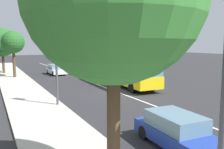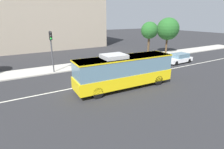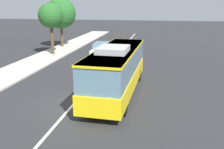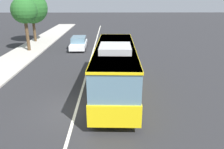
{
  "view_description": "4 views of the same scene",
  "coord_description": "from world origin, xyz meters",
  "px_view_note": "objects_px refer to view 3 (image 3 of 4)",
  "views": [
    {
      "loc": [
        -19.1,
        10.43,
        4.46
      ],
      "look_at": [
        3.57,
        -1.21,
        1.18
      ],
      "focal_mm": 38.59,
      "sensor_mm": 36.0,
      "label": 1
    },
    {
      "loc": [
        -6.67,
        -15.8,
        6.61
      ],
      "look_at": [
        1.84,
        -1.17,
        1.15
      ],
      "focal_mm": 28.01,
      "sensor_mm": 36.0,
      "label": 2
    },
    {
      "loc": [
        -13.54,
        -5.03,
        6.02
      ],
      "look_at": [
        3.34,
        -1.81,
        1.12
      ],
      "focal_mm": 40.11,
      "sensor_mm": 36.0,
      "label": 3
    },
    {
      "loc": [
        -10.98,
        -1.9,
        6.12
      ],
      "look_at": [
        2.46,
        -2.08,
        1.29
      ],
      "focal_mm": 34.95,
      "sensor_mm": 36.0,
      "label": 4
    }
  ],
  "objects_px": {
    "transit_bus": "(117,68)",
    "sedan_white": "(101,49)",
    "street_tree_kerbside_right": "(51,16)",
    "street_tree_kerbside_centre": "(61,14)"
  },
  "relations": [
    {
      "from": "transit_bus",
      "to": "sedan_white",
      "type": "height_order",
      "value": "transit_bus"
    },
    {
      "from": "street_tree_kerbside_right",
      "to": "transit_bus",
      "type": "bearing_deg",
      "value": -140.03
    },
    {
      "from": "transit_bus",
      "to": "street_tree_kerbside_centre",
      "type": "bearing_deg",
      "value": 34.13
    },
    {
      "from": "sedan_white",
      "to": "street_tree_kerbside_right",
      "type": "xyz_separation_m",
      "value": [
        -1.27,
        5.69,
        3.88
      ]
    },
    {
      "from": "transit_bus",
      "to": "street_tree_kerbside_right",
      "type": "distance_m",
      "value": 15.54
    },
    {
      "from": "sedan_white",
      "to": "street_tree_kerbside_centre",
      "type": "relative_size",
      "value": 0.67
    },
    {
      "from": "transit_bus",
      "to": "street_tree_kerbside_centre",
      "type": "xyz_separation_m",
      "value": [
        17.21,
        10.81,
        2.86
      ]
    },
    {
      "from": "transit_bus",
      "to": "street_tree_kerbside_centre",
      "type": "distance_m",
      "value": 20.53
    },
    {
      "from": "street_tree_kerbside_right",
      "to": "sedan_white",
      "type": "bearing_deg",
      "value": -77.4
    },
    {
      "from": "transit_bus",
      "to": "sedan_white",
      "type": "xyz_separation_m",
      "value": [
        12.98,
        4.13,
        -1.09
      ]
    }
  ]
}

